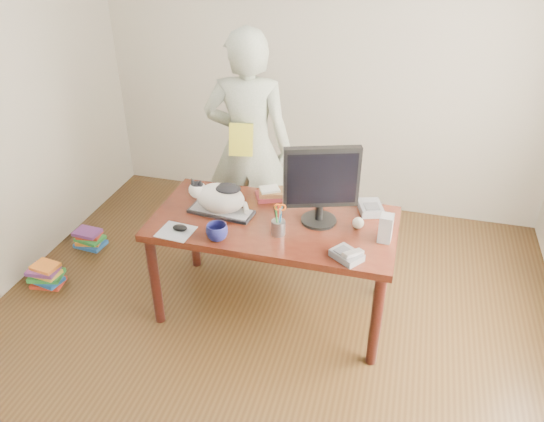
% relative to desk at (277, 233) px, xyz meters
% --- Properties ---
extents(room, '(4.50, 4.50, 4.50)m').
position_rel_desk_xyz_m(room, '(0.00, -0.68, 0.75)').
color(room, black).
rests_on(room, ground).
extents(desk, '(1.60, 0.80, 0.75)m').
position_rel_desk_xyz_m(desk, '(0.00, 0.00, 0.00)').
color(desk, black).
rests_on(desk, ground).
extents(keyboard, '(0.45, 0.21, 0.03)m').
position_rel_desk_xyz_m(keyboard, '(-0.37, -0.08, 0.16)').
color(keyboard, black).
rests_on(keyboard, desk).
extents(cat, '(0.43, 0.23, 0.24)m').
position_rel_desk_xyz_m(cat, '(-0.38, -0.08, 0.27)').
color(cat, white).
rests_on(cat, keyboard).
extents(monitor, '(0.47, 0.30, 0.54)m').
position_rel_desk_xyz_m(monitor, '(0.29, -0.03, 0.45)').
color(monitor, black).
rests_on(monitor, desk).
extents(pen_cup, '(0.10, 0.10, 0.22)m').
position_rel_desk_xyz_m(pen_cup, '(0.07, -0.23, 0.21)').
color(pen_cup, gray).
rests_on(pen_cup, desk).
extents(mousepad, '(0.23, 0.21, 0.00)m').
position_rel_desk_xyz_m(mousepad, '(-0.56, -0.38, 0.15)').
color(mousepad, '#ADB2B9').
rests_on(mousepad, desk).
extents(mouse, '(0.10, 0.07, 0.04)m').
position_rel_desk_xyz_m(mouse, '(-0.54, -0.36, 0.17)').
color(mouse, black).
rests_on(mouse, mousepad).
extents(coffee_mug, '(0.18, 0.18, 0.11)m').
position_rel_desk_xyz_m(coffee_mug, '(-0.28, -0.39, 0.20)').
color(coffee_mug, '#0D0E36').
rests_on(coffee_mug, desk).
extents(phone, '(0.22, 0.21, 0.08)m').
position_rel_desk_xyz_m(phone, '(0.53, -0.38, 0.17)').
color(phone, slate).
rests_on(phone, desk).
extents(speaker, '(0.08, 0.09, 0.18)m').
position_rel_desk_xyz_m(speaker, '(0.72, -0.13, 0.24)').
color(speaker, '#98989A').
rests_on(speaker, desk).
extents(baseball, '(0.08, 0.08, 0.08)m').
position_rel_desk_xyz_m(baseball, '(0.54, -0.03, 0.19)').
color(baseball, white).
rests_on(baseball, desk).
extents(book_stack, '(0.25, 0.22, 0.08)m').
position_rel_desk_xyz_m(book_stack, '(-0.10, 0.20, 0.18)').
color(book_stack, '#50151A').
rests_on(book_stack, desk).
extents(calculator, '(0.20, 0.23, 0.06)m').
position_rel_desk_xyz_m(calculator, '(0.60, 0.20, 0.18)').
color(calculator, slate).
rests_on(calculator, desk).
extents(person, '(0.73, 0.54, 1.83)m').
position_rel_desk_xyz_m(person, '(-0.40, 0.64, 0.31)').
color(person, silver).
rests_on(person, ground).
extents(held_book, '(0.19, 0.13, 0.24)m').
position_rel_desk_xyz_m(held_book, '(-0.40, 0.47, 0.45)').
color(held_book, yellow).
rests_on(held_book, person).
extents(book_pile_a, '(0.27, 0.22, 0.18)m').
position_rel_desk_xyz_m(book_pile_a, '(-1.75, -0.28, -0.51)').
color(book_pile_a, '#A22717').
rests_on(book_pile_a, ground).
extents(book_pile_b, '(0.26, 0.20, 0.15)m').
position_rel_desk_xyz_m(book_pile_b, '(-1.72, 0.27, -0.53)').
color(book_pile_b, '#1A4F9C').
rests_on(book_pile_b, ground).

